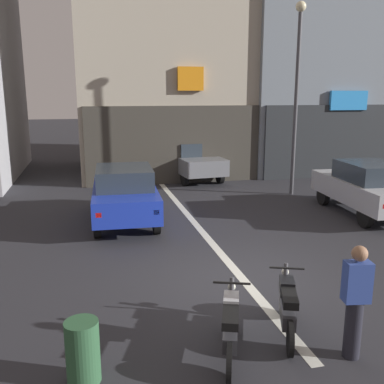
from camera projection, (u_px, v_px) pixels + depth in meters
name	position (u px, v px, depth m)	size (l,w,h in m)	color
ground_plane	(242.00, 279.00, 8.79)	(120.00, 120.00, 0.00)	#2B2B30
lane_centre_line	(180.00, 206.00, 14.47)	(0.20, 18.00, 0.01)	silver
building_mid_block	(167.00, 18.00, 20.12)	(8.48, 7.40, 14.30)	#B2A893
building_far_right	(328.00, 63.00, 22.50)	(10.54, 7.90, 10.52)	gray
car_blue_crossing_near	(125.00, 193.00, 12.50)	(1.97, 4.18, 1.64)	black
car_silver_parked_kerbside	(368.00, 186.00, 13.31)	(2.07, 4.22, 1.64)	black
car_grey_down_street	(192.00, 159.00, 18.94)	(2.09, 4.23, 1.64)	black
street_lamp	(297.00, 81.00, 15.29)	(0.36, 0.36, 6.76)	#47474C
motorcycle_silver_row_leftmost	(231.00, 325.00, 6.15)	(0.70, 1.59, 0.98)	black
motorcycle_black_row_left_mid	(287.00, 306.00, 6.70)	(0.71, 1.59, 0.98)	black
person_by_motorcycles	(355.00, 301.00, 6.01)	(0.39, 0.28, 1.67)	#23232D
trash_bin	(83.00, 352.00, 5.57)	(0.44, 0.44, 0.85)	#2D5938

